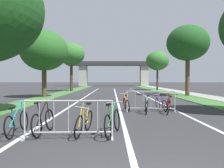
{
  "coord_description": "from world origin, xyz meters",
  "views": [
    {
      "loc": [
        -0.41,
        -2.9,
        1.59
      ],
      "look_at": [
        -0.31,
        25.35,
        1.08
      ],
      "focal_mm": 35.75,
      "sensor_mm": 36.0,
      "label": 1
    }
  ],
  "objects_px": {
    "tree_right_oak_mid": "(187,43)",
    "crowd_barrier_second": "(150,101)",
    "tree_left_oak_near": "(43,51)",
    "bicycle_black_7": "(43,121)",
    "bicycle_yellow_2": "(83,122)",
    "bicycle_red_4": "(167,105)",
    "tree_left_pine_near": "(70,54)",
    "bicycle_orange_5": "(125,104)",
    "bicycle_purple_1": "(160,104)",
    "bicycle_green_6": "(112,122)",
    "crowd_barrier_nearest": "(68,120)",
    "bicycle_silver_0": "(145,105)",
    "bicycle_teal_3": "(16,122)",
    "tree_right_maple_mid": "(157,61)"
  },
  "relations": [
    {
      "from": "tree_right_oak_mid",
      "to": "bicycle_red_4",
      "type": "distance_m",
      "value": 13.26
    },
    {
      "from": "crowd_barrier_second",
      "to": "bicycle_red_4",
      "type": "xyz_separation_m",
      "value": [
        0.73,
        -0.52,
        -0.14
      ]
    },
    {
      "from": "tree_left_pine_near",
      "to": "bicycle_silver_0",
      "type": "height_order",
      "value": "tree_left_pine_near"
    },
    {
      "from": "tree_left_pine_near",
      "to": "bicycle_black_7",
      "type": "relative_size",
      "value": 4.09
    },
    {
      "from": "tree_right_oak_mid",
      "to": "bicycle_purple_1",
      "type": "distance_m",
      "value": 12.38
    },
    {
      "from": "tree_right_oak_mid",
      "to": "crowd_barrier_second",
      "type": "relative_size",
      "value": 2.86
    },
    {
      "from": "tree_right_maple_mid",
      "to": "bicycle_teal_3",
      "type": "bearing_deg",
      "value": -109.47
    },
    {
      "from": "tree_right_maple_mid",
      "to": "bicycle_teal_3",
      "type": "relative_size",
      "value": 3.47
    },
    {
      "from": "tree_left_pine_near",
      "to": "tree_right_oak_mid",
      "type": "xyz_separation_m",
      "value": [
        13.08,
        -8.92,
        0.06
      ]
    },
    {
      "from": "tree_left_pine_near",
      "to": "bicycle_green_6",
      "type": "relative_size",
      "value": 3.89
    },
    {
      "from": "tree_left_pine_near",
      "to": "bicycle_black_7",
      "type": "xyz_separation_m",
      "value": [
        3.61,
        -24.33,
        -4.75
      ]
    },
    {
      "from": "crowd_barrier_nearest",
      "to": "bicycle_green_6",
      "type": "xyz_separation_m",
      "value": [
        1.19,
        0.45,
        -0.14
      ]
    },
    {
      "from": "bicycle_silver_0",
      "to": "bicycle_purple_1",
      "type": "relative_size",
      "value": 1.09
    },
    {
      "from": "tree_right_maple_mid",
      "to": "bicycle_black_7",
      "type": "height_order",
      "value": "tree_right_maple_mid"
    },
    {
      "from": "tree_left_oak_near",
      "to": "tree_left_pine_near",
      "type": "relative_size",
      "value": 0.9
    },
    {
      "from": "tree_right_maple_mid",
      "to": "crowd_barrier_second",
      "type": "distance_m",
      "value": 23.59
    },
    {
      "from": "bicycle_purple_1",
      "to": "bicycle_orange_5",
      "type": "relative_size",
      "value": 0.97
    },
    {
      "from": "crowd_barrier_nearest",
      "to": "bicycle_orange_5",
      "type": "distance_m",
      "value": 5.97
    },
    {
      "from": "tree_left_pine_near",
      "to": "bicycle_teal_3",
      "type": "xyz_separation_m",
      "value": [
        2.86,
        -24.39,
        -4.77
      ]
    },
    {
      "from": "bicycle_silver_0",
      "to": "bicycle_yellow_2",
      "type": "xyz_separation_m",
      "value": [
        -2.46,
        -4.25,
        -0.01
      ]
    },
    {
      "from": "bicycle_teal_3",
      "to": "bicycle_orange_5",
      "type": "height_order",
      "value": "bicycle_teal_3"
    },
    {
      "from": "bicycle_purple_1",
      "to": "tree_left_oak_near",
      "type": "bearing_deg",
      "value": 126.46
    },
    {
      "from": "tree_right_maple_mid",
      "to": "bicycle_red_4",
      "type": "relative_size",
      "value": 3.51
    },
    {
      "from": "bicycle_yellow_2",
      "to": "bicycle_red_4",
      "type": "relative_size",
      "value": 0.95
    },
    {
      "from": "crowd_barrier_second",
      "to": "bicycle_teal_3",
      "type": "height_order",
      "value": "crowd_barrier_second"
    },
    {
      "from": "tree_right_maple_mid",
      "to": "crowd_barrier_second",
      "type": "height_order",
      "value": "tree_right_maple_mid"
    },
    {
      "from": "tree_left_oak_near",
      "to": "bicycle_black_7",
      "type": "relative_size",
      "value": 3.69
    },
    {
      "from": "bicycle_teal_3",
      "to": "bicycle_orange_5",
      "type": "relative_size",
      "value": 1.04
    },
    {
      "from": "crowd_barrier_second",
      "to": "bicycle_orange_5",
      "type": "height_order",
      "value": "crowd_barrier_second"
    },
    {
      "from": "bicycle_teal_3",
      "to": "crowd_barrier_nearest",
      "type": "bearing_deg",
      "value": -18.58
    },
    {
      "from": "tree_left_oak_near",
      "to": "bicycle_black_7",
      "type": "distance_m",
      "value": 14.71
    },
    {
      "from": "tree_left_pine_near",
      "to": "bicycle_yellow_2",
      "type": "bearing_deg",
      "value": -78.82
    },
    {
      "from": "tree_left_pine_near",
      "to": "crowd_barrier_nearest",
      "type": "height_order",
      "value": "tree_left_pine_near"
    },
    {
      "from": "tree_right_oak_mid",
      "to": "crowd_barrier_nearest",
      "type": "distance_m",
      "value": 18.73
    },
    {
      "from": "bicycle_orange_5",
      "to": "bicycle_teal_3",
      "type": "bearing_deg",
      "value": -130.6
    },
    {
      "from": "tree_right_maple_mid",
      "to": "bicycle_purple_1",
      "type": "relative_size",
      "value": 3.74
    },
    {
      "from": "bicycle_purple_1",
      "to": "bicycle_green_6",
      "type": "height_order",
      "value": "bicycle_green_6"
    },
    {
      "from": "bicycle_silver_0",
      "to": "bicycle_green_6",
      "type": "bearing_deg",
      "value": -104.6
    },
    {
      "from": "bicycle_silver_0",
      "to": "bicycle_yellow_2",
      "type": "bearing_deg",
      "value": -113.66
    },
    {
      "from": "tree_left_pine_near",
      "to": "bicycle_orange_5",
      "type": "height_order",
      "value": "tree_left_pine_near"
    },
    {
      "from": "bicycle_red_4",
      "to": "tree_left_pine_near",
      "type": "bearing_deg",
      "value": 122.68
    },
    {
      "from": "bicycle_green_6",
      "to": "bicycle_black_7",
      "type": "height_order",
      "value": "bicycle_black_7"
    },
    {
      "from": "tree_left_pine_near",
      "to": "bicycle_black_7",
      "type": "height_order",
      "value": "tree_left_pine_near"
    },
    {
      "from": "crowd_barrier_second",
      "to": "bicycle_green_6",
      "type": "height_order",
      "value": "crowd_barrier_second"
    },
    {
      "from": "tree_right_oak_mid",
      "to": "bicycle_orange_5",
      "type": "xyz_separation_m",
      "value": [
        -6.7,
        -10.31,
        -4.85
      ]
    },
    {
      "from": "tree_left_oak_near",
      "to": "crowd_barrier_nearest",
      "type": "height_order",
      "value": "tree_left_oak_near"
    },
    {
      "from": "bicycle_orange_5",
      "to": "tree_left_pine_near",
      "type": "bearing_deg",
      "value": 102.03
    },
    {
      "from": "bicycle_red_4",
      "to": "bicycle_silver_0",
      "type": "bearing_deg",
      "value": -177.17
    },
    {
      "from": "crowd_barrier_second",
      "to": "tree_left_pine_near",
      "type": "bearing_deg",
      "value": 110.94
    },
    {
      "from": "bicycle_yellow_2",
      "to": "bicycle_red_4",
      "type": "xyz_separation_m",
      "value": [
        3.47,
        4.12,
        0.02
      ]
    }
  ]
}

